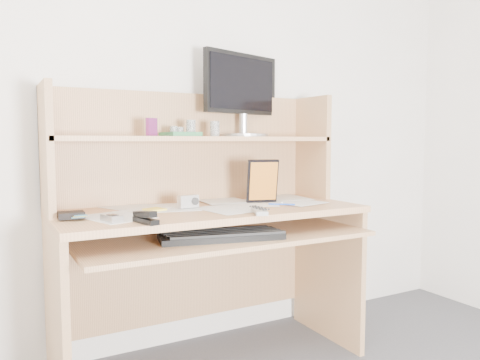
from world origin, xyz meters
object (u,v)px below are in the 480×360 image
tv_remote (259,211)px  game_case (262,181)px  monitor (242,93)px  keyboard (221,235)px  desk (204,217)px

tv_remote → game_case: 0.34m
tv_remote → monitor: monitor is taller
keyboard → game_case: (0.34, 0.22, 0.20)m
desk → tv_remote: (0.10, -0.34, 0.07)m
keyboard → tv_remote: size_ratio=3.07×
desk → monitor: monitor is taller
monitor → game_case: bearing=-107.5°
tv_remote → monitor: 0.75m
tv_remote → game_case: bearing=78.8°
tv_remote → monitor: bearing=91.7°
desk → keyboard: 0.30m
keyboard → game_case: game_case is taller
desk → game_case: bearing=-14.0°
keyboard → game_case: size_ratio=2.52×
keyboard → tv_remote: bearing=-4.7°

